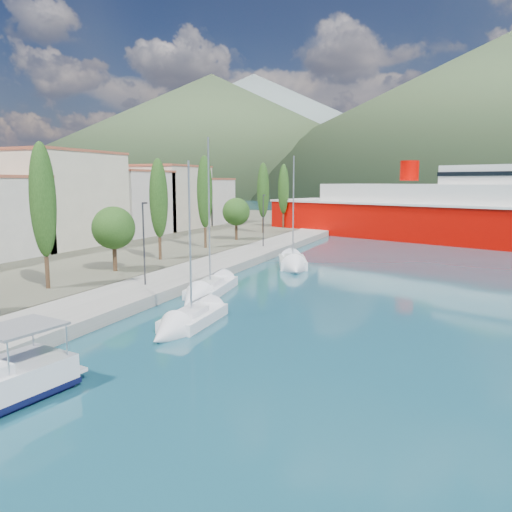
% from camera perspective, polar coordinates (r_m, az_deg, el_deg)
% --- Properties ---
extents(ground, '(1400.00, 1400.00, 0.00)m').
position_cam_1_polar(ground, '(136.78, 17.06, 4.61)').
color(ground, '#184B5B').
extents(quay, '(5.00, 88.00, 0.80)m').
position_cam_1_polar(quay, '(47.70, -4.58, -1.12)').
color(quay, gray).
rests_on(quay, ground).
extents(land_strip, '(70.00, 148.00, 0.70)m').
position_cam_1_polar(land_strip, '(79.20, -26.42, 1.81)').
color(land_strip, '#565644').
rests_on(land_strip, ground).
extents(town_buildings, '(9.20, 69.20, 11.30)m').
position_cam_1_polar(town_buildings, '(68.99, -17.81, 5.78)').
color(town_buildings, beige).
rests_on(town_buildings, land_strip).
extents(tree_row, '(3.65, 62.89, 10.63)m').
position_cam_1_polar(tree_row, '(55.47, -7.32, 5.90)').
color(tree_row, '#47301E').
rests_on(tree_row, land_strip).
extents(lamp_posts, '(0.15, 47.33, 6.06)m').
position_cam_1_polar(lamp_posts, '(37.60, -12.36, 1.80)').
color(lamp_posts, '#2D2D33').
rests_on(lamp_posts, quay).
extents(sailboat_near, '(2.45, 7.29, 10.36)m').
position_cam_1_polar(sailboat_near, '(28.63, -8.68, -7.93)').
color(sailboat_near, silver).
rests_on(sailboat_near, ground).
extents(sailboat_mid, '(3.42, 8.85, 12.41)m').
position_cam_1_polar(sailboat_mid, '(36.28, -6.16, -4.35)').
color(sailboat_mid, silver).
rests_on(sailboat_mid, ground).
extents(sailboat_far, '(5.32, 8.41, 11.81)m').
position_cam_1_polar(sailboat_far, '(48.01, 4.33, -1.14)').
color(sailboat_far, silver).
rests_on(sailboat_far, ground).
extents(ferry, '(61.21, 33.90, 12.05)m').
position_cam_1_polar(ferry, '(75.23, 22.81, 4.26)').
color(ferry, '#C50500').
rests_on(ferry, ground).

